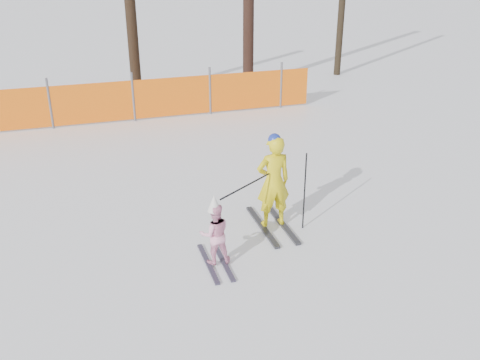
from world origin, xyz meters
name	(u,v)px	position (x,y,z in m)	size (l,w,h in m)	color
ground	(250,255)	(0.00, 0.00, 0.00)	(120.00, 120.00, 0.00)	white
adult	(273,182)	(0.62, 0.73, 0.79)	(0.55, 1.38, 1.58)	black
child	(215,233)	(-0.54, -0.05, 0.49)	(0.47, 1.06, 1.09)	black
ski_poles	(278,189)	(0.58, 0.44, 0.80)	(1.53, 0.66, 1.29)	black
safety_fence	(22,109)	(-3.44, 6.98, 0.56)	(14.80, 0.06, 1.25)	#595960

